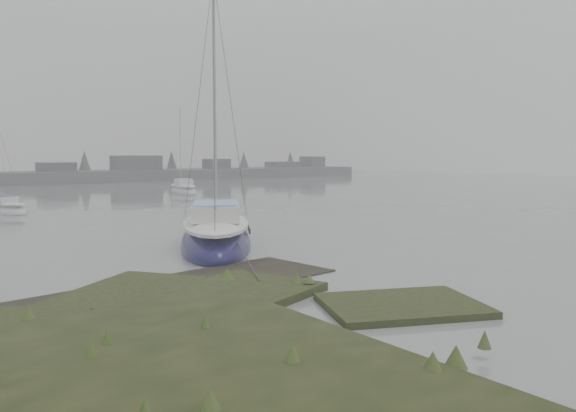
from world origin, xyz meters
The scene contains 5 objects.
ground centered at (0.00, 30.00, 0.00)m, with size 160.00×160.00×0.00m, color slate.
far_shoreline centered at (26.84, 61.90, 0.85)m, with size 60.00×8.00×4.15m.
sailboat_main centered at (1.49, 9.45, 0.35)m, with size 6.28×8.10×11.13m.
sailboat_white centered at (-2.31, 28.02, 0.22)m, with size 2.97×5.18×6.95m.
sailboat_far_b centered at (14.06, 36.49, 0.26)m, with size 3.34×6.22×8.35m.
Camera 1 is at (-9.23, -8.78, 3.52)m, focal length 35.00 mm.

